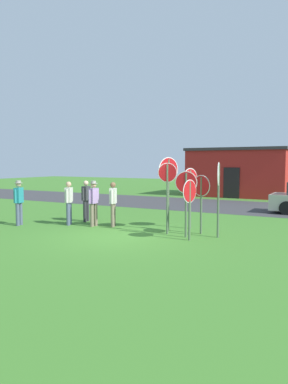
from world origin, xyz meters
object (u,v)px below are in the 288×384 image
Objects in this scene: stop_sign_far_back at (201,194)px; stop_sign_leaning_right at (186,193)px; person_in_teal at (94,201)px; person_in_blue at (69,201)px; stop_sign_leaning_left at (190,199)px; person_near_signs at (19,200)px; person_on_left at (86,199)px; stop_sign_nearest at (190,187)px; stop_sign_rear_left at (168,180)px; person_holding_notes at (113,202)px; stop_sign_rear_right at (218,186)px; stop_sign_low_front at (167,187)px.

stop_sign_leaning_right is (-0.23, -0.79, 0.10)m from stop_sign_far_back.
person_in_blue is at bearing -167.84° from person_in_teal.
person_near_signs is at bearing -174.72° from stop_sign_leaning_left.
stop_sign_leaning_left is 5.21m from person_in_blue.
stop_sign_leaning_left is at bearing -14.93° from person_on_left.
stop_sign_nearest is 0.85× the size of stop_sign_rear_left.
person_near_signs is 1.03× the size of person_on_left.
stop_sign_leaning_left is 1.13× the size of person_in_blue.
stop_sign_nearest is at bearing 56.25° from stop_sign_rear_left.
stop_sign_rear_right is at bearing -0.80° from person_holding_notes.
stop_sign_far_back is 0.82× the size of stop_sign_rear_right.
person_in_blue is at bearing -160.48° from stop_sign_nearest.
person_in_teal is (-4.79, -0.26, -0.68)m from stop_sign_rear_right.
stop_sign_leaning_right is at bearing -0.11° from person_in_blue.
person_holding_notes is at bearing 25.23° from person_in_teal.
stop_sign_leaning_right is 3.29m from person_holding_notes.
stop_sign_rear_right reaches higher than person_near_signs.
stop_sign_far_back reaches higher than person_holding_notes.
stop_sign_leaning_right reaches higher than person_in_blue.
stop_sign_nearest reaches higher than stop_sign_leaning_left.
stop_sign_far_back reaches higher than person_in_blue.
stop_sign_rear_left is 1.82m from stop_sign_leaning_left.
person_holding_notes is at bearing -173.38° from stop_sign_rear_left.
person_in_blue is 0.98m from person_on_left.
person_in_teal reaches higher than person_on_left.
stop_sign_leaning_right reaches higher than person_holding_notes.
person_in_teal is at bearing -168.72° from stop_sign_rear_left.
person_in_teal is at bearing 179.55° from stop_sign_low_front.
person_holding_notes is (-2.71, -1.02, -0.58)m from stop_sign_nearest.
stop_sign_leaning_left is at bearing -29.06° from stop_sign_low_front.
person_in_teal reaches higher than person_in_blue.
person_on_left is (1.70, 1.99, -0.03)m from person_near_signs.
stop_sign_far_back is 1.32m from stop_sign_rear_left.
stop_sign_nearest is 1.40m from stop_sign_low_front.
person_in_teal is (-4.15, 0.60, -0.30)m from stop_sign_leaning_left.
stop_sign_leaning_right is at bearing 8.73° from person_near_signs.
stop_sign_far_back is at bearing -0.77° from stop_sign_rear_left.
person_near_signs is at bearing -130.44° from person_on_left.
stop_sign_low_front is 3.17m from person_in_teal.
stop_sign_nearest is 2.11m from stop_sign_leaning_left.
person_near_signs reaches higher than person_in_blue.
stop_sign_leaning_right reaches higher than stop_sign_leaning_left.
stop_sign_leaning_right is at bearing -72.57° from stop_sign_nearest.
stop_sign_rear_right is at bearing 4.74° from person_in_blue.
stop_sign_far_back is at bearing -2.30° from person_on_left.
stop_sign_rear_left is 1.95m from stop_sign_rear_right.
stop_sign_low_front reaches higher than person_on_left.
person_in_teal is (1.03, 0.22, 0.03)m from person_in_blue.
stop_sign_low_front reaches higher than person_in_blue.
person_on_left is (-4.07, 0.78, -0.67)m from stop_sign_low_front.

